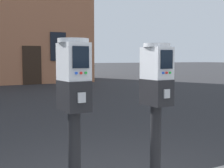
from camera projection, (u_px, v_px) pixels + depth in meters
parking_meter_near_kerb at (74, 102)px, 2.08m from camera, size 0.23×0.26×1.43m
parking_meter_twin_adjacent at (156, 98)px, 2.41m from camera, size 0.23×0.26×1.41m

